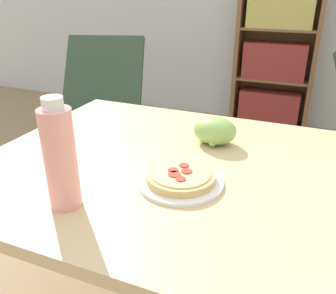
{
  "coord_description": "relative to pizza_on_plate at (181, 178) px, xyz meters",
  "views": [
    {
      "loc": [
        0.38,
        -0.83,
        1.23
      ],
      "look_at": [
        0.04,
        0.01,
        0.81
      ],
      "focal_mm": 38.0,
      "sensor_mm": 36.0,
      "label": 1
    }
  ],
  "objects": [
    {
      "name": "dining_table",
      "position": [
        0.05,
        0.1,
        -0.11
      ],
      "size": [
        1.34,
        0.92,
        0.75
      ],
      "color": "#D1B27F",
      "rests_on": "ground_plane"
    },
    {
      "name": "lounge_chair_near",
      "position": [
        -1.12,
        1.32,
        -0.48
      ],
      "size": [
        0.76,
        0.9,
        0.88
      ],
      "rotation": [
        0.0,
        0.0,
        0.32
      ],
      "color": "slate",
      "rests_on": "ground_plane"
    },
    {
      "name": "pizza_on_plate",
      "position": [
        0.0,
        0.0,
        0.0
      ],
      "size": [
        0.23,
        0.23,
        0.04
      ],
      "color": "white",
      "rests_on": "dining_table"
    },
    {
      "name": "grape_bunch",
      "position": [
        0.01,
        0.29,
        0.03
      ],
      "size": [
        0.14,
        0.11,
        0.09
      ],
      "color": "#93BC5B",
      "rests_on": "dining_table"
    },
    {
      "name": "bookshelf",
      "position": [
        -0.05,
        2.52,
        -0.13
      ],
      "size": [
        0.69,
        0.28,
        1.34
      ],
      "color": "brown",
      "rests_on": "ground_plane"
    },
    {
      "name": "drink_bottle",
      "position": [
        -0.22,
        -0.2,
        0.11
      ],
      "size": [
        0.07,
        0.07,
        0.27
      ],
      "color": "pink",
      "rests_on": "dining_table"
    }
  ]
}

